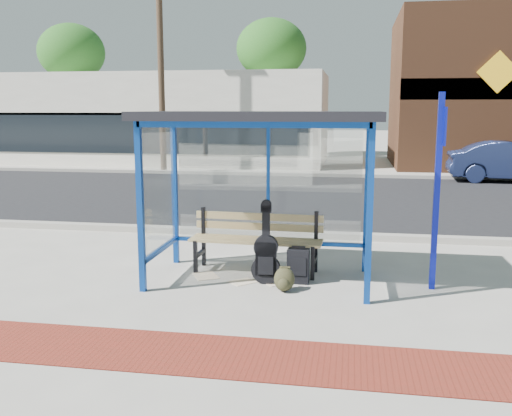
% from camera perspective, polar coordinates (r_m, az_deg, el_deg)
% --- Properties ---
extents(ground, '(120.00, 120.00, 0.00)m').
position_cam_1_polar(ground, '(8.33, 0.43, -7.25)').
color(ground, '#B2ADA0').
rests_on(ground, ground).
extents(brick_paver_strip, '(60.00, 1.00, 0.01)m').
position_cam_1_polar(brick_paver_strip, '(5.94, -3.72, -14.50)').
color(brick_paver_strip, maroon).
rests_on(brick_paver_strip, ground).
extents(curb_near, '(60.00, 0.25, 0.12)m').
position_cam_1_polar(curb_near, '(11.10, 2.84, -2.59)').
color(curb_near, gray).
rests_on(curb_near, ground).
extents(street_asphalt, '(60.00, 10.00, 0.00)m').
position_cam_1_polar(street_asphalt, '(16.10, 5.00, 1.08)').
color(street_asphalt, black).
rests_on(street_asphalt, ground).
extents(curb_far, '(60.00, 0.25, 0.12)m').
position_cam_1_polar(curb_far, '(21.13, 6.14, 3.32)').
color(curb_far, gray).
rests_on(curb_far, ground).
extents(far_sidewalk, '(60.00, 4.00, 0.01)m').
position_cam_1_polar(far_sidewalk, '(23.03, 6.44, 3.71)').
color(far_sidewalk, '#B2ADA0').
rests_on(far_sidewalk, ground).
extents(bus_shelter, '(3.30, 1.80, 2.42)m').
position_cam_1_polar(bus_shelter, '(8.04, 0.53, 7.15)').
color(bus_shelter, navy).
rests_on(bus_shelter, ground).
extents(storefront_white, '(18.00, 6.04, 4.00)m').
position_cam_1_polar(storefront_white, '(27.81, -12.17, 8.72)').
color(storefront_white, silver).
rests_on(storefront_white, ground).
extents(tree_left, '(3.60, 3.60, 7.03)m').
position_cam_1_polar(tree_left, '(33.67, -17.96, 14.52)').
color(tree_left, '#4C3826').
rests_on(tree_left, ground).
extents(tree_mid, '(3.60, 3.60, 7.03)m').
position_cam_1_polar(tree_mid, '(30.31, 1.56, 15.55)').
color(tree_mid, '#4C3826').
rests_on(tree_mid, ground).
extents(utility_pole_west, '(1.60, 0.24, 8.00)m').
position_cam_1_polar(utility_pole_west, '(22.53, -9.49, 13.96)').
color(utility_pole_west, '#4C3826').
rests_on(utility_pole_west, ground).
extents(bench, '(2.01, 0.56, 0.94)m').
position_cam_1_polar(bench, '(8.66, 0.07, -2.93)').
color(bench, black).
rests_on(bench, ground).
extents(guitar_bag, '(0.42, 0.15, 1.13)m').
position_cam_1_polar(guitar_bag, '(8.09, 1.01, -4.72)').
color(guitar_bag, black).
rests_on(guitar_bag, ground).
extents(suitcase, '(0.31, 0.21, 0.54)m').
position_cam_1_polar(suitcase, '(8.18, 4.24, -5.79)').
color(suitcase, black).
rests_on(suitcase, ground).
extents(backpack, '(0.29, 0.26, 0.34)m').
position_cam_1_polar(backpack, '(7.82, 2.84, -7.19)').
color(backpack, '#2E2C19').
rests_on(backpack, ground).
extents(sign_post, '(0.11, 0.34, 2.68)m').
position_cam_1_polar(sign_post, '(8.02, 17.75, 2.61)').
color(sign_post, '#0D1798').
rests_on(sign_post, ground).
extents(newspaper_a, '(0.45, 0.45, 0.01)m').
position_cam_1_polar(newspaper_a, '(8.25, -1.34, -7.40)').
color(newspaper_a, white).
rests_on(newspaper_a, ground).
extents(newspaper_b, '(0.49, 0.52, 0.01)m').
position_cam_1_polar(newspaper_b, '(8.57, -5.05, -6.78)').
color(newspaper_b, white).
rests_on(newspaper_b, ground).
extents(newspaper_c, '(0.43, 0.44, 0.01)m').
position_cam_1_polar(newspaper_c, '(8.24, 1.75, -7.43)').
color(newspaper_c, white).
rests_on(newspaper_c, ground).
extents(parked_car, '(4.24, 1.65, 1.38)m').
position_cam_1_polar(parked_car, '(21.20, 24.26, 4.23)').
color(parked_car, '#192247').
rests_on(parked_car, ground).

